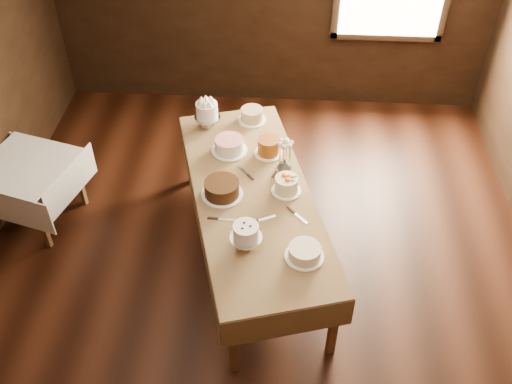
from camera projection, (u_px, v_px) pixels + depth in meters
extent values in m
cube|color=black|center=(255.00, 287.00, 5.04)|extent=(5.00, 6.00, 0.01)
cube|color=#4E3119|center=(233.00, 344.00, 4.23)|extent=(0.07, 0.07, 0.69)
cube|color=#4E3119|center=(193.00, 155.00, 5.87)|extent=(0.07, 0.07, 0.69)
cube|color=#4E3119|center=(334.00, 325.00, 4.35)|extent=(0.07, 0.07, 0.69)
cube|color=#4E3119|center=(267.00, 145.00, 5.99)|extent=(0.07, 0.07, 0.69)
cube|color=#4E3119|center=(253.00, 196.00, 4.85)|extent=(1.51, 2.54, 0.04)
cube|color=olive|center=(253.00, 193.00, 4.83)|extent=(1.59, 2.62, 0.01)
cube|color=#4E3119|center=(27.00, 167.00, 5.78)|extent=(0.06, 0.06, 0.61)
cube|color=#4E3119|center=(42.00, 223.00, 5.20)|extent=(0.06, 0.06, 0.61)
cube|color=#4E3119|center=(79.00, 181.00, 5.63)|extent=(0.06, 0.06, 0.61)
cube|color=#4E3119|center=(25.00, 167.00, 5.27)|extent=(0.88, 0.88, 0.04)
cube|color=white|center=(24.00, 165.00, 5.25)|extent=(0.98, 0.98, 0.01)
cylinder|color=silver|center=(208.00, 121.00, 5.50)|extent=(0.25, 0.25, 0.12)
cylinder|color=white|center=(207.00, 109.00, 5.41)|extent=(0.29, 0.29, 0.14)
cylinder|color=white|center=(252.00, 120.00, 5.60)|extent=(0.27, 0.27, 0.01)
cylinder|color=#D0B98B|center=(252.00, 114.00, 5.55)|extent=(0.30, 0.30, 0.12)
cylinder|color=white|center=(229.00, 150.00, 5.24)|extent=(0.33, 0.33, 0.01)
cylinder|color=white|center=(229.00, 145.00, 5.20)|extent=(0.36, 0.36, 0.11)
cylinder|color=white|center=(268.00, 153.00, 5.21)|extent=(0.26, 0.26, 0.01)
cylinder|color=#9D5216|center=(268.00, 146.00, 5.16)|extent=(0.27, 0.27, 0.15)
cylinder|color=white|center=(222.00, 194.00, 4.81)|extent=(0.35, 0.35, 0.01)
cylinder|color=#381E0B|center=(222.00, 188.00, 4.76)|extent=(0.30, 0.30, 0.12)
cylinder|color=white|center=(286.00, 191.00, 4.84)|extent=(0.25, 0.25, 0.01)
cylinder|color=#F4E5B7|center=(287.00, 184.00, 4.79)|extent=(0.20, 0.20, 0.14)
cylinder|color=silver|center=(246.00, 241.00, 4.35)|extent=(0.25, 0.25, 0.11)
cylinder|color=white|center=(246.00, 230.00, 4.27)|extent=(0.21, 0.21, 0.12)
cylinder|color=white|center=(304.00, 257.00, 4.30)|extent=(0.30, 0.30, 0.01)
cylinder|color=beige|center=(305.00, 252.00, 4.26)|extent=(0.33, 0.33, 0.09)
cube|color=silver|center=(267.00, 218.00, 4.60)|extent=(0.23, 0.12, 0.01)
cube|color=silver|center=(301.00, 218.00, 4.60)|extent=(0.18, 0.19, 0.01)
cube|color=silver|center=(242.00, 170.00, 5.04)|extent=(0.17, 0.20, 0.01)
cube|color=silver|center=(279.00, 166.00, 5.08)|extent=(0.10, 0.24, 0.01)
cube|color=silver|center=(228.00, 220.00, 4.59)|extent=(0.24, 0.04, 0.01)
imported|color=#2D2823|center=(284.00, 166.00, 4.99)|extent=(0.16, 0.16, 0.13)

